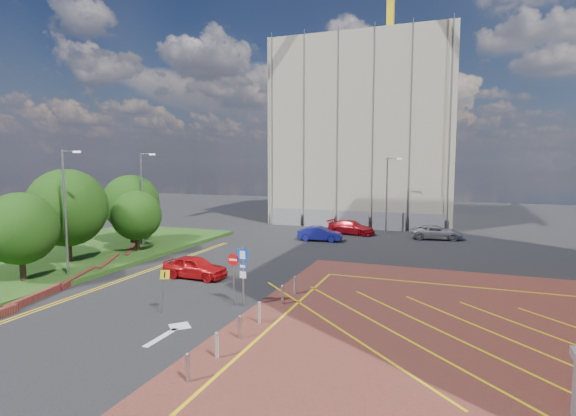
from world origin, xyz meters
The scene contains 21 objects.
ground centered at (0.00, 0.00, 0.00)m, with size 140.00×140.00×0.00m, color black.
forecourt centered at (14.00, 0.00, 0.01)m, with size 26.00×26.00×0.02m, color brown.
grass_bed centered at (-18.00, 6.00, 0.15)m, with size 14.00×32.00×0.30m, color #1E4215.
retaining_wall centered at (-11.80, 2.00, 0.20)m, with size 6.06×20.33×0.40m.
tree_a centered at (-14.00, 0.00, 3.50)m, with size 4.40×4.40×5.41m.
tree_b centered at (-15.50, 5.00, 4.24)m, with size 5.60×5.60×6.74m.
tree_c centered at (-13.50, 10.00, 3.19)m, with size 4.00×4.00×4.90m.
tree_d centered at (-16.50, 13.00, 3.87)m, with size 5.00×5.00×6.08m.
lamp_left_near centered at (-12.42, 2.00, 4.66)m, with size 1.53×0.16×8.00m.
lamp_left_far centered at (-14.42, 12.00, 4.66)m, with size 1.53×0.16×8.00m.
lamp_back centered at (4.08, 28.00, 4.36)m, with size 1.53×0.16×8.00m.
sign_cluster centered at (0.30, 0.98, 1.95)m, with size 1.17×0.12×3.20m.
warning_sign centered at (-2.74, -1.38, 1.43)m, with size 0.56×0.38×2.25m.
bollard_row centered at (2.30, -1.67, 0.47)m, with size 0.14×11.14×0.90m.
construction_building centered at (0.00, 40.00, 11.00)m, with size 21.20×19.20×22.00m, color #ABA18C.
tower_crane centered at (2.00, 39.44, 25.85)m, with size 1.60×35.00×35.40m.
construction_fence centered at (1.00, 30.00, 1.00)m, with size 21.60×0.06×2.00m, color gray.
car_red_left centered at (-4.99, 5.11, 0.73)m, with size 1.72×4.28×1.46m, color red.
car_blue_back centered at (-1.24, 21.14, 0.69)m, with size 1.46×4.18×1.38m, color navy.
car_red_back centered at (0.68, 26.11, 0.72)m, with size 2.01×4.94×1.43m, color red.
car_silver_back centered at (9.16, 26.02, 0.68)m, with size 2.25×4.88×1.36m, color #A8A9AF.
Camera 1 is at (10.65, -19.59, 7.56)m, focal length 28.00 mm.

